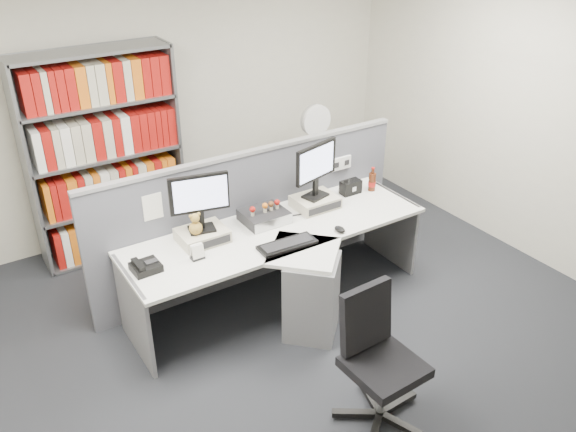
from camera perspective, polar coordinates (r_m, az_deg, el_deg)
ground at (r=4.82m, az=4.28°, el=-12.83°), size 5.50×5.50×0.00m
room_shell at (r=3.88m, az=5.22°, el=7.49°), size 5.04×5.54×2.72m
partition at (r=5.31m, az=-3.45°, el=0.02°), size 3.00×0.08×1.27m
desk at (r=4.93m, az=0.35°, el=-5.01°), size 2.60×1.20×0.72m
monitor_riser_left at (r=4.81m, az=-8.18°, el=-1.85°), size 0.38×0.31×0.10m
monitor_riser_right at (r=5.29m, az=2.63°, el=1.37°), size 0.38×0.31×0.10m
monitor_left at (r=4.65m, az=-8.47°, el=1.73°), size 0.46×0.19×0.48m
monitor_right at (r=5.14m, az=2.70°, el=4.79°), size 0.47×0.20×0.49m
desktop_pc at (r=5.05m, az=-2.29°, el=-0.03°), size 0.36×0.33×0.10m
figurines at (r=5.00m, az=-2.07°, el=0.95°), size 0.29×0.05×0.09m
keyboard at (r=4.71m, az=-0.08°, el=-2.75°), size 0.48×0.20×0.03m
mouse at (r=4.92m, az=4.98°, el=-1.28°), size 0.07×0.11×0.04m
desk_phone at (r=4.53m, az=-13.51°, el=-4.75°), size 0.21×0.19×0.09m
desk_calendar at (r=4.58m, az=-8.69°, el=-3.49°), size 0.10×0.08×0.12m
plush_toy at (r=4.70m, az=-8.85°, el=-0.89°), size 0.11×0.11×0.18m
speaker at (r=5.55m, az=6.01°, el=2.77°), size 0.19×0.11×0.13m
cola_bottle at (r=5.62m, az=8.05°, el=3.26°), size 0.07×0.07×0.23m
shelving_unit at (r=5.89m, az=-17.11°, el=5.23°), size 1.41×0.40×2.00m
filing_cabinet at (r=6.58m, az=2.49°, el=3.00°), size 0.45×0.61×0.70m
desk_fan at (r=6.31m, az=2.63°, el=8.78°), size 0.33×0.20×0.57m
office_chair at (r=4.05m, az=8.52°, el=-13.03°), size 0.61×0.64×0.96m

